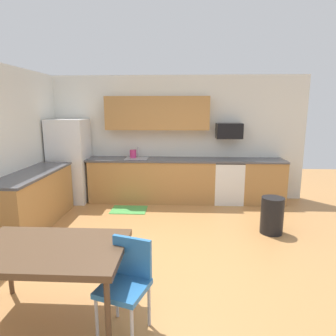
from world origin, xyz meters
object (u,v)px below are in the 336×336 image
Objects in this scene: oven_range at (228,181)px; microwave at (229,131)px; refrigerator at (70,161)px; dining_table at (48,253)px; trash_bin at (272,215)px; chair_near_table at (127,279)px; kettle at (133,154)px.

microwave reaches higher than oven_range.
oven_range is (3.41, 0.08, -0.43)m from refrigerator.
dining_table is at bearing -119.47° from microwave.
oven_range is 1.08m from microwave.
microwave is 2.18m from trash_bin.
dining_table is 0.76m from chair_near_table.
refrigerator reaches higher than microwave.
refrigerator is at bearing -176.97° from microwave.
kettle reaches higher than trash_bin.
dining_table is (1.20, -3.72, -0.19)m from refrigerator.
microwave is (-0.00, 0.10, 1.08)m from oven_range.
oven_range is 1.07× the size of chair_near_table.
dining_table is 2.33× the size of trash_bin.
microwave is at bearing 1.40° from kettle.
refrigerator is at bearing 158.27° from trash_bin.
trash_bin is at bearing 38.99° from dining_table.
dining_table is at bearing 174.56° from chair_near_table.
dining_table is 3.87m from kettle.
chair_near_table is at bearing -110.29° from microwave.
oven_range is at bearing 106.41° from trash_bin.
dining_table is (-2.20, -3.80, 0.24)m from oven_range.
refrigerator is 3.29× the size of microwave.
oven_range is 1.69× the size of microwave.
chair_near_table is at bearing -5.44° from dining_table.
refrigerator is 3.43m from oven_range.
kettle reaches higher than dining_table.
microwave is 0.39× the size of dining_table.
microwave reaches higher than dining_table.
trash_bin is (1.95, 2.24, -0.20)m from chair_near_table.
refrigerator is 3.91m from dining_table.
refrigerator reaches higher than kettle.
microwave is at bearing 60.53° from dining_table.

